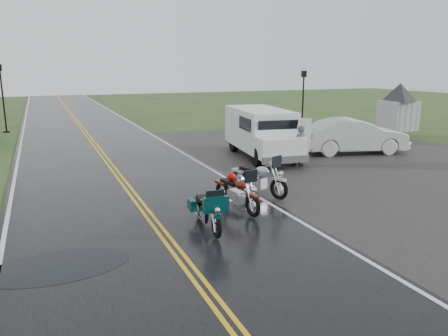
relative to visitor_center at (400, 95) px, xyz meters
name	(u,v)px	position (x,y,z in m)	size (l,w,h in m)	color
ground	(158,228)	(-20.00, -12.00, -2.40)	(120.00, 120.00, 0.00)	#2D471E
road	(105,158)	(-20.00, -2.00, -2.38)	(8.00, 100.00, 0.04)	black
parking_pad	(360,160)	(-9.00, -7.00, -2.38)	(14.00, 24.00, 0.03)	black
visitor_center	(400,95)	(0.00, 0.00, 0.00)	(16.00, 10.00, 4.80)	#A8AAAD
motorcycle_red	(253,197)	(-17.29, -12.34, -1.73)	(0.83, 2.28, 1.35)	#5B110A
motorcycle_teal	(217,217)	(-18.83, -13.39, -1.78)	(0.76, 2.08, 1.23)	#043233
motorcycle_silver	(279,180)	(-15.76, -11.16, -1.69)	(0.87, 2.40, 1.42)	#B2B3BA
van_white	(258,140)	(-14.13, -6.46, -1.22)	(2.25, 6.00, 2.36)	white
person_at_van	(300,147)	(-12.42, -7.10, -1.51)	(0.65, 0.43, 1.79)	#4A4A4F
sedan_white	(354,136)	(-8.26, -5.56, -1.54)	(1.83, 5.24, 1.73)	silver
lamp_post_far_left	(3,98)	(-24.80, 9.23, -0.15)	(0.38, 0.38, 4.49)	black
lamp_post_far_right	(303,103)	(-7.32, 0.61, -0.36)	(0.35, 0.35, 4.08)	black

